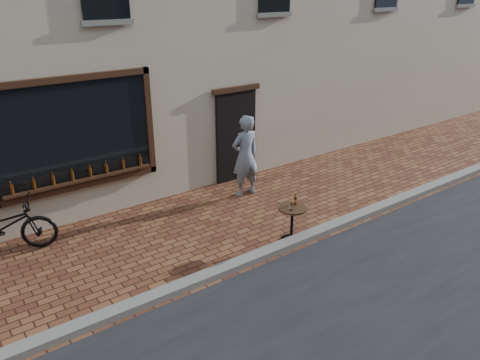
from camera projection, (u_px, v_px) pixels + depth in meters
ground at (261, 265)px, 8.11m from camera, size 90.00×90.00×0.00m
kerb at (254, 257)px, 8.24m from camera, size 90.00×0.25×0.12m
bistro_table at (292, 217)px, 8.72m from camera, size 0.54×0.54×0.93m
pedestrian at (245, 156)px, 10.50m from camera, size 0.69×0.45×1.88m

